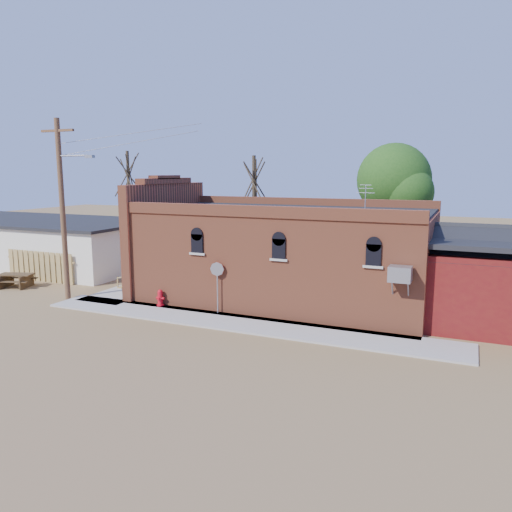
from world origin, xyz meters
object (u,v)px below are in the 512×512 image
at_px(utility_pole, 63,206).
at_px(picnic_table, 16,278).
at_px(stop_sign, 217,274).
at_px(brick_bar, 278,254).
at_px(trash_barrel, 159,275).
at_px(fire_hydrant, 160,298).

height_order(utility_pole, picnic_table, utility_pole).
bearing_deg(stop_sign, brick_bar, 78.00).
bearing_deg(trash_barrel, brick_bar, -4.54).
height_order(brick_bar, fire_hydrant, brick_bar).
bearing_deg(brick_bar, fire_hydrant, -141.46).
distance_m(utility_pole, trash_barrel, 6.82).
height_order(stop_sign, picnic_table, stop_sign).
distance_m(brick_bar, trash_barrel, 7.91).
relative_size(fire_hydrant, trash_barrel, 0.89).
height_order(utility_pole, stop_sign, utility_pole).
distance_m(fire_hydrant, trash_barrel, 5.27).
relative_size(stop_sign, picnic_table, 1.07).
bearing_deg(stop_sign, utility_pole, -165.27).
relative_size(brick_bar, trash_barrel, 18.28).
distance_m(brick_bar, stop_sign, 4.03).
xyz_separation_m(utility_pole, fire_hydrant, (5.14, 0.60, -4.30)).
relative_size(utility_pole, trash_barrel, 10.03).
height_order(utility_pole, trash_barrel, utility_pole).
height_order(utility_pole, fire_hydrant, utility_pole).
distance_m(trash_barrel, picnic_table, 7.90).
xyz_separation_m(utility_pole, stop_sign, (8.25, 0.60, -2.88)).
bearing_deg(utility_pole, fire_hydrant, 6.61).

